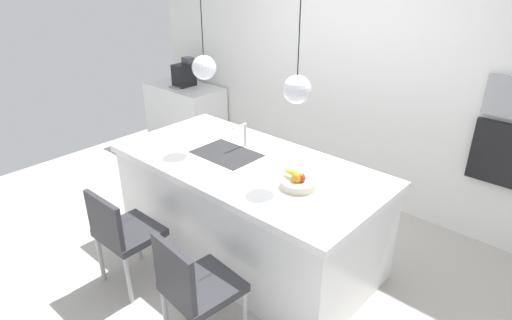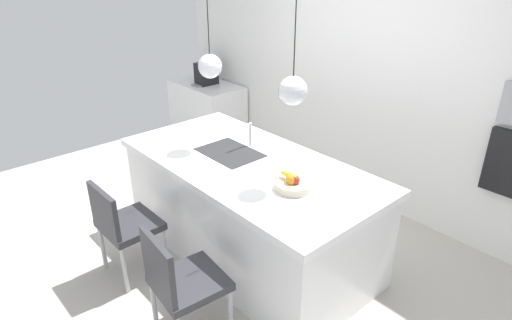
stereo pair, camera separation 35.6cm
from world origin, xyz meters
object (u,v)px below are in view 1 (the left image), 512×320
object	(u,v)px
chair_middle	(194,285)
chair_near	(123,232)
oven	(506,155)
fruit_bowl	(298,181)
coffee_machine	(184,74)

from	to	relation	value
chair_middle	chair_near	bearing A→B (deg)	179.46
oven	chair_middle	distance (m)	2.84
oven	chair_near	xyz separation A→B (m)	(-2.02, -2.56, -0.42)
oven	chair_middle	world-z (taller)	oven
chair_near	chair_middle	distance (m)	0.87
fruit_bowl	chair_near	xyz separation A→B (m)	(-1.02, -0.91, -0.45)
fruit_bowl	chair_middle	size ratio (longest dim) A/B	0.32
fruit_bowl	chair_middle	xyz separation A→B (m)	(-0.15, -0.92, -0.48)
oven	fruit_bowl	bearing A→B (deg)	-121.28
chair_near	chair_middle	bearing A→B (deg)	-0.54
chair_near	oven	bearing A→B (deg)	51.71
coffee_machine	chair_near	distance (m)	3.02
fruit_bowl	coffee_machine	world-z (taller)	coffee_machine
fruit_bowl	oven	size ratio (longest dim) A/B	0.50
chair_near	chair_middle	world-z (taller)	chair_middle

